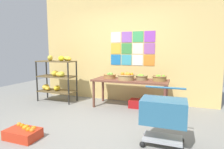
% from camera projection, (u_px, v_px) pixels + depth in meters
% --- Properties ---
extents(ground, '(9.65, 9.65, 0.00)m').
position_uv_depth(ground, '(93.00, 126.00, 3.33)').
color(ground, gray).
extents(back_wall_with_art, '(4.71, 0.07, 2.93)m').
position_uv_depth(back_wall_with_art, '(123.00, 46.00, 4.87)').
color(back_wall_with_art, '#E3BF6F').
rests_on(back_wall_with_art, ground).
extents(banana_shelf_unit, '(1.01, 0.45, 1.23)m').
position_uv_depth(banana_shelf_unit, '(57.00, 75.00, 4.91)').
color(banana_shelf_unit, black).
rests_on(banana_shelf_unit, ground).
extents(display_table, '(1.75, 0.69, 0.67)m').
position_uv_depth(display_table, '(130.00, 83.00, 4.36)').
color(display_table, brown).
rests_on(display_table, ground).
extents(fruit_basket_centre, '(0.40, 0.40, 0.19)m').
position_uv_depth(fruit_basket_centre, '(126.00, 76.00, 4.28)').
color(fruit_basket_centre, '#A5844F').
rests_on(fruit_basket_centre, display_table).
extents(fruit_basket_back_left, '(0.32, 0.32, 0.14)m').
position_uv_depth(fruit_basket_back_left, '(160.00, 78.00, 4.15)').
color(fruit_basket_back_left, olive).
rests_on(fruit_basket_back_left, display_table).
extents(fruit_basket_back_right, '(0.31, 0.31, 0.15)m').
position_uv_depth(fruit_basket_back_right, '(110.00, 76.00, 4.55)').
color(fruit_basket_back_right, '#A5743F').
rests_on(fruit_basket_back_right, display_table).
extents(fruit_basket_right, '(0.29, 0.29, 0.14)m').
position_uv_depth(fruit_basket_right, '(142.00, 77.00, 4.28)').
color(fruit_basket_right, olive).
rests_on(fruit_basket_right, display_table).
extents(produce_crate_under_table, '(0.39, 0.31, 0.19)m').
position_uv_depth(produce_crate_under_table, '(138.00, 104.00, 4.40)').
color(produce_crate_under_table, '#AA1617').
rests_on(produce_crate_under_table, ground).
extents(orange_crate_foreground, '(0.51, 0.33, 0.20)m').
position_uv_depth(orange_crate_foreground, '(23.00, 133.00, 2.84)').
color(orange_crate_foreground, red).
rests_on(orange_crate_foreground, ground).
extents(shopping_cart, '(0.62, 0.45, 0.81)m').
position_uv_depth(shopping_cart, '(163.00, 113.00, 2.59)').
color(shopping_cart, black).
rests_on(shopping_cart, ground).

